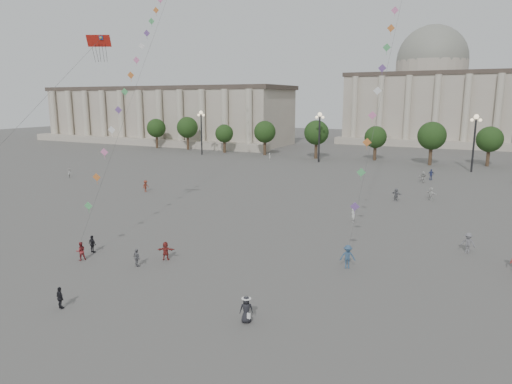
% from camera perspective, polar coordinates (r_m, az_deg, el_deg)
% --- Properties ---
extents(ground, '(360.00, 360.00, 0.00)m').
position_cam_1_polar(ground, '(31.85, -8.35, -13.41)').
color(ground, '#514E4C').
rests_on(ground, ground).
extents(hall_west, '(84.00, 26.22, 17.20)m').
position_cam_1_polar(hall_west, '(149.13, -11.50, 9.41)').
color(hall_west, '#A99B8E').
rests_on(hall_west, ground).
extents(hall_central, '(48.30, 34.30, 35.50)m').
position_cam_1_polar(hall_central, '(153.64, 20.80, 11.12)').
color(hall_central, '#A99B8E').
rests_on(hall_central, ground).
extents(tree_row, '(137.12, 5.12, 8.00)m').
position_cam_1_polar(tree_row, '(103.19, 17.33, 6.58)').
color(tree_row, '#3A291D').
rests_on(tree_row, ground).
extents(lamp_post_far_west, '(2.00, 0.90, 10.65)m').
position_cam_1_polar(lamp_post_far_west, '(112.26, -6.86, 8.38)').
color(lamp_post_far_west, '#262628').
rests_on(lamp_post_far_west, ground).
extents(lamp_post_mid_west, '(2.00, 0.90, 10.65)m').
position_cam_1_polar(lamp_post_mid_west, '(98.95, 7.94, 7.94)').
color(lamp_post_mid_west, '#262628').
rests_on(lamp_post_mid_west, ground).
extents(lamp_post_mid_east, '(2.00, 0.90, 10.65)m').
position_cam_1_polar(lamp_post_mid_east, '(93.71, 25.69, 6.73)').
color(lamp_post_mid_east, '#262628').
rests_on(lamp_post_mid_east, ground).
extents(person_crowd_0, '(1.17, 0.94, 1.85)m').
position_cam_1_polar(person_crowd_0, '(82.13, 21.03, 2.05)').
color(person_crowd_0, navy).
rests_on(person_crowd_0, ground).
extents(person_crowd_1, '(0.82, 0.92, 1.56)m').
position_cam_1_polar(person_crowd_1, '(85.76, -22.24, 2.23)').
color(person_crowd_1, silver).
rests_on(person_crowd_1, ground).
extents(person_crowd_2, '(0.75, 1.16, 1.70)m').
position_cam_1_polar(person_crowd_2, '(68.87, -13.63, 0.74)').
color(person_crowd_2, brown).
rests_on(person_crowd_2, ground).
extents(person_crowd_4, '(1.45, 1.71, 1.85)m').
position_cam_1_polar(person_crowd_4, '(79.18, 20.11, 1.79)').
color(person_crowd_4, '#B9B8B4').
rests_on(person_crowd_4, ground).
extents(person_crowd_6, '(1.29, 0.86, 1.85)m').
position_cam_1_polar(person_crowd_6, '(44.54, 24.98, -5.79)').
color(person_crowd_6, slate).
rests_on(person_crowd_6, ground).
extents(person_crowd_7, '(1.59, 1.37, 1.73)m').
position_cam_1_polar(person_crowd_7, '(65.67, 21.02, -0.22)').
color(person_crowd_7, silver).
rests_on(person_crowd_7, ground).
extents(person_crowd_10, '(0.62, 0.68, 1.57)m').
position_cam_1_polar(person_crowd_10, '(101.69, 1.73, 4.42)').
color(person_crowd_10, silver).
rests_on(person_crowd_10, ground).
extents(person_crowd_12, '(1.63, 1.24, 1.72)m').
position_cam_1_polar(person_crowd_12, '(63.86, 17.12, -0.28)').
color(person_crowd_12, slate).
rests_on(person_crowd_12, ground).
extents(person_crowd_13, '(0.68, 0.67, 1.58)m').
position_cam_1_polar(person_crowd_13, '(51.43, 12.04, -2.88)').
color(person_crowd_13, silver).
rests_on(person_crowd_13, ground).
extents(tourist_1, '(0.93, 0.59, 1.48)m').
position_cam_1_polar(tourist_1, '(32.84, -23.29, -12.06)').
color(tourist_1, black).
rests_on(tourist_1, ground).
extents(tourist_2, '(1.53, 1.04, 1.58)m').
position_cam_1_polar(tourist_2, '(39.56, -11.23, -7.22)').
color(tourist_2, maroon).
rests_on(tourist_2, ground).
extents(tourist_3, '(0.94, 0.61, 1.49)m').
position_cam_1_polar(tourist_3, '(38.56, -14.67, -7.95)').
color(tourist_3, slate).
rests_on(tourist_3, ground).
extents(tourist_4, '(0.96, 0.50, 1.56)m').
position_cam_1_polar(tourist_4, '(43.09, -19.77, -6.14)').
color(tourist_4, black).
rests_on(tourist_4, ground).
extents(kite_flyer_0, '(0.92, 0.98, 1.59)m').
position_cam_1_polar(kite_flyer_0, '(41.46, -21.06, -6.91)').
color(kite_flyer_0, maroon).
rests_on(kite_flyer_0, ground).
extents(kite_flyer_1, '(1.43, 1.14, 1.93)m').
position_cam_1_polar(kite_flyer_1, '(37.66, 11.38, -7.93)').
color(kite_flyer_1, '#304D6E').
rests_on(kite_flyer_1, ground).
extents(hat_person, '(0.98, 0.89, 1.69)m').
position_cam_1_polar(hat_person, '(28.54, -1.22, -14.41)').
color(hat_person, black).
rests_on(hat_person, ground).
extents(dragon_kite, '(2.52, 10.11, 25.54)m').
position_cam_1_polar(dragon_kite, '(46.65, -19.27, 16.32)').
color(dragon_kite, '#AB1B12').
rests_on(dragon_kite, ground).
extents(kite_train_west, '(16.34, 40.67, 60.12)m').
position_cam_1_polar(kite_train_west, '(62.20, -12.39, 20.68)').
color(kite_train_west, '#3F3F3F').
rests_on(kite_train_west, ground).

